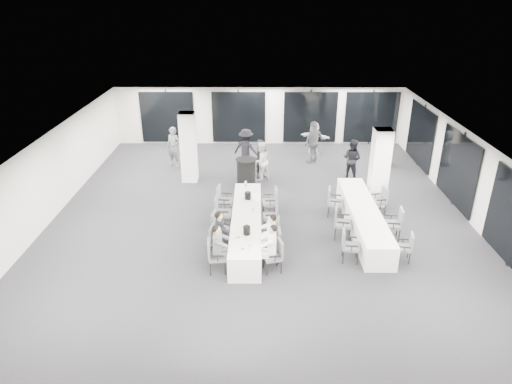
# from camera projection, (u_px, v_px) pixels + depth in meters

# --- Properties ---
(room) EXTENTS (14.04, 16.04, 2.84)m
(room) POSITION_uv_depth(u_px,v_px,m) (285.00, 167.00, 16.07)
(room) COLOR #232328
(room) RESTS_ON ground
(column_left) EXTENTS (0.60, 0.60, 2.80)m
(column_left) POSITION_uv_depth(u_px,v_px,m) (189.00, 147.00, 17.98)
(column_left) COLOR white
(column_left) RESTS_ON floor
(column_right) EXTENTS (0.60, 0.60, 2.80)m
(column_right) POSITION_uv_depth(u_px,v_px,m) (379.00, 168.00, 15.95)
(column_right) COLOR white
(column_right) RESTS_ON floor
(banquet_table_main) EXTENTS (0.90, 5.00, 0.75)m
(banquet_table_main) POSITION_uv_depth(u_px,v_px,m) (247.00, 226.00, 14.21)
(banquet_table_main) COLOR white
(banquet_table_main) RESTS_ON floor
(banquet_table_side) EXTENTS (0.90, 5.00, 0.75)m
(banquet_table_side) POSITION_uv_depth(u_px,v_px,m) (363.00, 219.00, 14.67)
(banquet_table_side) COLOR white
(banquet_table_side) RESTS_ON floor
(cocktail_table) EXTENTS (0.82, 0.82, 1.14)m
(cocktail_table) POSITION_uv_depth(u_px,v_px,m) (246.00, 173.00, 17.73)
(cocktail_table) COLOR black
(cocktail_table) RESTS_ON floor
(chair_main_left_near) EXTENTS (0.54, 0.59, 0.97)m
(chair_main_left_near) POSITION_uv_depth(u_px,v_px,m) (214.00, 254.00, 12.38)
(chair_main_left_near) COLOR #52555A
(chair_main_left_near) RESTS_ON floor
(chair_main_left_second) EXTENTS (0.54, 0.58, 0.96)m
(chair_main_left_second) POSITION_uv_depth(u_px,v_px,m) (217.00, 240.00, 13.10)
(chair_main_left_second) COLOR #52555A
(chair_main_left_second) RESTS_ON floor
(chair_main_left_mid) EXTENTS (0.59, 0.63, 1.02)m
(chair_main_left_mid) POSITION_uv_depth(u_px,v_px,m) (219.00, 226.00, 13.80)
(chair_main_left_mid) COLOR #52555A
(chair_main_left_mid) RESTS_ON floor
(chair_main_left_fourth) EXTENTS (0.54, 0.61, 1.04)m
(chair_main_left_fourth) POSITION_uv_depth(u_px,v_px,m) (221.00, 210.00, 14.71)
(chair_main_left_fourth) COLOR #52555A
(chair_main_left_fourth) RESTS_ON floor
(chair_main_left_far) EXTENTS (0.58, 0.63, 1.04)m
(chair_main_left_far) POSITION_uv_depth(u_px,v_px,m) (223.00, 199.00, 15.54)
(chair_main_left_far) COLOR #52555A
(chair_main_left_far) RESTS_ON floor
(chair_main_right_near) EXTENTS (0.58, 0.60, 0.95)m
(chair_main_right_near) POSITION_uv_depth(u_px,v_px,m) (275.00, 254.00, 12.43)
(chair_main_right_near) COLOR #52555A
(chair_main_right_near) RESTS_ON floor
(chair_main_right_second) EXTENTS (0.49, 0.54, 0.95)m
(chair_main_right_second) POSITION_uv_depth(u_px,v_px,m) (275.00, 243.00, 12.95)
(chair_main_right_second) COLOR #52555A
(chair_main_right_second) RESTS_ON floor
(chair_main_right_mid) EXTENTS (0.54, 0.57, 0.90)m
(chair_main_right_mid) POSITION_uv_depth(u_px,v_px,m) (274.00, 229.00, 13.73)
(chair_main_right_mid) COLOR #52555A
(chair_main_right_mid) RESTS_ON floor
(chair_main_right_fourth) EXTENTS (0.48, 0.53, 0.91)m
(chair_main_right_fourth) POSITION_uv_depth(u_px,v_px,m) (273.00, 214.00, 14.65)
(chair_main_right_fourth) COLOR #52555A
(chair_main_right_fourth) RESTS_ON floor
(chair_main_right_far) EXTENTS (0.52, 0.58, 0.98)m
(chair_main_right_far) POSITION_uv_depth(u_px,v_px,m) (272.00, 200.00, 15.55)
(chair_main_right_far) COLOR #52555A
(chair_main_right_far) RESTS_ON floor
(chair_side_left_near) EXTENTS (0.54, 0.59, 0.96)m
(chair_side_left_near) POSITION_uv_depth(u_px,v_px,m) (348.00, 244.00, 12.90)
(chair_side_left_near) COLOR #52555A
(chair_side_left_near) RESTS_ON floor
(chair_side_left_mid) EXTENTS (0.61, 0.65, 1.04)m
(chair_side_left_mid) POSITION_uv_depth(u_px,v_px,m) (340.00, 221.00, 14.07)
(chair_side_left_mid) COLOR #52555A
(chair_side_left_mid) RESTS_ON floor
(chair_side_left_far) EXTENTS (0.60, 0.63, 1.00)m
(chair_side_left_far) POSITION_uv_depth(u_px,v_px,m) (333.00, 200.00, 15.47)
(chair_side_left_far) COLOR #52555A
(chair_side_left_far) RESTS_ON floor
(chair_side_right_near) EXTENTS (0.51, 0.54, 0.87)m
(chair_side_right_near) POSITION_uv_depth(u_px,v_px,m) (406.00, 246.00, 12.91)
(chair_side_right_near) COLOR #52555A
(chair_side_right_near) RESTS_ON floor
(chair_side_right_mid) EXTENTS (0.59, 0.63, 1.04)m
(chair_side_right_mid) POSITION_uv_depth(u_px,v_px,m) (395.00, 222.00, 14.00)
(chair_side_right_mid) COLOR #52555A
(chair_side_right_mid) RESTS_ON floor
(chair_side_right_far) EXTENTS (0.54, 0.58, 0.94)m
(chair_side_right_far) POSITION_uv_depth(u_px,v_px,m) (381.00, 199.00, 15.65)
(chair_side_right_far) COLOR #52555A
(chair_side_right_far) RESTS_ON floor
(seated_guest_a) EXTENTS (0.50, 0.38, 1.44)m
(seated_guest_a) POSITION_uv_depth(u_px,v_px,m) (220.00, 246.00, 12.28)
(seated_guest_a) COLOR #505357
(seated_guest_a) RESTS_ON floor
(seated_guest_b) EXTENTS (0.50, 0.38, 1.44)m
(seated_guest_b) POSITION_uv_depth(u_px,v_px,m) (222.00, 232.00, 12.98)
(seated_guest_b) COLOR black
(seated_guest_b) RESTS_ON floor
(seated_guest_c) EXTENTS (0.50, 0.38, 1.44)m
(seated_guest_c) POSITION_uv_depth(u_px,v_px,m) (269.00, 245.00, 12.30)
(seated_guest_c) COLOR silver
(seated_guest_c) RESTS_ON floor
(seated_guest_d) EXTENTS (0.50, 0.38, 1.44)m
(seated_guest_d) POSITION_uv_depth(u_px,v_px,m) (269.00, 234.00, 12.84)
(seated_guest_d) COLOR silver
(seated_guest_d) RESTS_ON floor
(standing_guest_a) EXTENTS (0.86, 0.84, 1.83)m
(standing_guest_a) POSITION_uv_depth(u_px,v_px,m) (261.00, 156.00, 18.45)
(standing_guest_a) COLOR black
(standing_guest_a) RESTS_ON floor
(standing_guest_b) EXTENTS (1.02, 0.96, 1.81)m
(standing_guest_b) POSITION_uv_depth(u_px,v_px,m) (261.00, 158.00, 18.26)
(standing_guest_b) COLOR silver
(standing_guest_b) RESTS_ON floor
(standing_guest_c) EXTENTS (1.42, 1.07, 1.96)m
(standing_guest_c) POSITION_uv_depth(u_px,v_px,m) (246.00, 146.00, 19.43)
(standing_guest_c) COLOR black
(standing_guest_c) RESTS_ON floor
(standing_guest_d) EXTENTS (1.41, 1.37, 2.15)m
(standing_guest_d) POSITION_uv_depth(u_px,v_px,m) (314.00, 139.00, 20.00)
(standing_guest_d) COLOR #505357
(standing_guest_d) RESTS_ON floor
(standing_guest_e) EXTENTS (0.69, 0.94, 1.75)m
(standing_guest_e) POSITION_uv_depth(u_px,v_px,m) (388.00, 146.00, 19.84)
(standing_guest_e) COLOR #505357
(standing_guest_e) RESTS_ON floor
(standing_guest_f) EXTENTS (1.69, 1.24, 1.73)m
(standing_guest_f) POSITION_uv_depth(u_px,v_px,m) (314.00, 136.00, 21.15)
(standing_guest_f) COLOR silver
(standing_guest_f) RESTS_ON floor
(standing_guest_g) EXTENTS (0.89, 0.82, 1.98)m
(standing_guest_g) POSITION_uv_depth(u_px,v_px,m) (173.00, 144.00, 19.62)
(standing_guest_g) COLOR #505357
(standing_guest_g) RESTS_ON floor
(standing_guest_h) EXTENTS (1.05, 0.99, 1.87)m
(standing_guest_h) POSITION_uv_depth(u_px,v_px,m) (352.00, 156.00, 18.40)
(standing_guest_h) COLOR black
(standing_guest_h) RESTS_ON floor
(ice_bucket_near) EXTENTS (0.21, 0.21, 0.24)m
(ice_bucket_near) POSITION_uv_depth(u_px,v_px,m) (247.00, 230.00, 12.94)
(ice_bucket_near) COLOR black
(ice_bucket_near) RESTS_ON banquet_table_main
(ice_bucket_far) EXTENTS (0.21, 0.21, 0.24)m
(ice_bucket_far) POSITION_uv_depth(u_px,v_px,m) (248.00, 196.00, 15.09)
(ice_bucket_far) COLOR black
(ice_bucket_far) RESTS_ON banquet_table_main
(water_bottle_a) EXTENTS (0.07, 0.07, 0.21)m
(water_bottle_a) POSITION_uv_depth(u_px,v_px,m) (242.00, 248.00, 12.11)
(water_bottle_a) COLOR silver
(water_bottle_a) RESTS_ON banquet_table_main
(water_bottle_b) EXTENTS (0.07, 0.07, 0.20)m
(water_bottle_b) POSITION_uv_depth(u_px,v_px,m) (253.00, 209.00, 14.24)
(water_bottle_b) COLOR silver
(water_bottle_b) RESTS_ON banquet_table_main
(water_bottle_c) EXTENTS (0.07, 0.07, 0.23)m
(water_bottle_c) POSITION_uv_depth(u_px,v_px,m) (246.00, 184.00, 15.97)
(water_bottle_c) COLOR silver
(water_bottle_c) RESTS_ON banquet_table_main
(plate_a) EXTENTS (0.21, 0.21, 0.03)m
(plate_a) POSITION_uv_depth(u_px,v_px,m) (238.00, 238.00, 12.79)
(plate_a) COLOR white
(plate_a) RESTS_ON banquet_table_main
(plate_b) EXTENTS (0.18, 0.18, 0.03)m
(plate_b) POSITION_uv_depth(u_px,v_px,m) (249.00, 246.00, 12.39)
(plate_b) COLOR white
(plate_b) RESTS_ON banquet_table_main
(plate_c) EXTENTS (0.18, 0.18, 0.03)m
(plate_c) POSITION_uv_depth(u_px,v_px,m) (247.00, 225.00, 13.46)
(plate_c) COLOR white
(plate_c) RESTS_ON banquet_table_main
(wine_glass) EXTENTS (0.07, 0.07, 0.18)m
(wine_glass) POSITION_uv_depth(u_px,v_px,m) (249.00, 247.00, 12.07)
(wine_glass) COLOR silver
(wine_glass) RESTS_ON banquet_table_main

